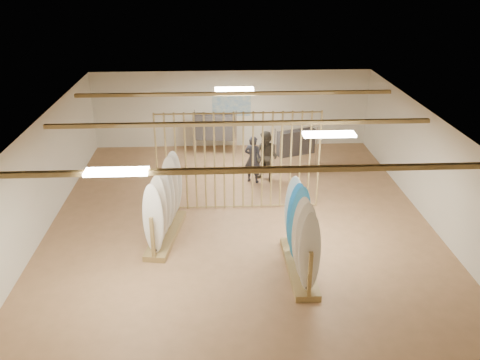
{
  "coord_description": "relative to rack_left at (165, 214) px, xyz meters",
  "views": [
    {
      "loc": [
        -0.62,
        -11.97,
        6.46
      ],
      "look_at": [
        0.0,
        0.0,
        1.2
      ],
      "focal_mm": 38.0,
      "sensor_mm": 36.0,
      "label": 1
    }
  ],
  "objects": [
    {
      "name": "shopper_a",
      "position": [
        2.44,
        3.34,
        0.19
      ],
      "size": [
        0.74,
        0.65,
        1.71
      ],
      "primitive_type": "imported",
      "rotation": [
        0.0,
        0.0,
        2.7
      ],
      "color": "#222229",
      "rests_on": "floor"
    },
    {
      "name": "light_panels",
      "position": [
        1.91,
        0.75,
        2.08
      ],
      "size": [
        1.2,
        0.35,
        0.06
      ],
      "primitive_type": "cube",
      "color": "white",
      "rests_on": "ground"
    },
    {
      "name": "wall_back",
      "position": [
        1.91,
        6.75,
        0.74
      ],
      "size": [
        12.0,
        0.0,
        12.0
      ],
      "primitive_type": "plane",
      "rotation": [
        1.57,
        0.0,
        0.0
      ],
      "color": "silver",
      "rests_on": "ground"
    },
    {
      "name": "floor",
      "position": [
        1.91,
        0.75,
        -0.66
      ],
      "size": [
        12.0,
        12.0,
        0.0
      ],
      "primitive_type": "plane",
      "color": "#A87A51",
      "rests_on": "ground"
    },
    {
      "name": "shopper_b",
      "position": [
        2.86,
        3.36,
        0.26
      ],
      "size": [
        1.12,
        1.09,
        1.84
      ],
      "primitive_type": "imported",
      "rotation": [
        0.0,
        0.0,
        -0.67
      ],
      "color": "#39342C",
      "rests_on": "floor"
    },
    {
      "name": "wall_right",
      "position": [
        6.91,
        0.75,
        0.74
      ],
      "size": [
        0.0,
        12.0,
        12.0
      ],
      "primitive_type": "plane",
      "rotation": [
        1.57,
        0.0,
        -1.57
      ],
      "color": "silver",
      "rests_on": "ground"
    },
    {
      "name": "rack_right",
      "position": [
        3.12,
        -1.62,
        0.01
      ],
      "size": [
        0.55,
        2.41,
        1.94
      ],
      "rotation": [
        0.0,
        0.0,
        0.01
      ],
      "color": "olive",
      "rests_on": "floor"
    },
    {
      "name": "ceiling",
      "position": [
        1.91,
        0.75,
        2.14
      ],
      "size": [
        12.0,
        12.0,
        0.0
      ],
      "primitive_type": "plane",
      "rotation": [
        3.14,
        0.0,
        0.0
      ],
      "color": "gray",
      "rests_on": "ground"
    },
    {
      "name": "poster",
      "position": [
        1.91,
        6.73,
        0.94
      ],
      "size": [
        1.4,
        0.03,
        0.9
      ],
      "primitive_type": "cube",
      "color": "#3371B3",
      "rests_on": "ground"
    },
    {
      "name": "ceiling_slats",
      "position": [
        1.91,
        0.75,
        2.06
      ],
      "size": [
        9.5,
        6.12,
        0.1
      ],
      "primitive_type": "cube",
      "color": "olive",
      "rests_on": "ground"
    },
    {
      "name": "clothing_rack_a",
      "position": [
        1.28,
        5.82,
        0.36
      ],
      "size": [
        1.46,
        0.54,
        1.57
      ],
      "rotation": [
        0.0,
        0.0,
        -0.13
      ],
      "color": "silver",
      "rests_on": "floor"
    },
    {
      "name": "wall_left",
      "position": [
        -3.09,
        0.75,
        0.74
      ],
      "size": [
        0.0,
        12.0,
        12.0
      ],
      "primitive_type": "plane",
      "rotation": [
        1.57,
        0.0,
        1.57
      ],
      "color": "silver",
      "rests_on": "ground"
    },
    {
      "name": "wall_front",
      "position": [
        1.91,
        -5.25,
        0.74
      ],
      "size": [
        12.0,
        0.0,
        12.0
      ],
      "primitive_type": "plane",
      "rotation": [
        -1.57,
        0.0,
        0.0
      ],
      "color": "silver",
      "rests_on": "ground"
    },
    {
      "name": "bamboo_partition",
      "position": [
        1.91,
        1.55,
        0.74
      ],
      "size": [
        4.45,
        0.05,
        2.78
      ],
      "color": "tan",
      "rests_on": "ground"
    },
    {
      "name": "rack_left",
      "position": [
        0.0,
        0.0,
        0.0
      ],
      "size": [
        0.9,
        2.44,
        1.92
      ],
      "rotation": [
        0.0,
        0.0,
        -0.16
      ],
      "color": "olive",
      "rests_on": "floor"
    },
    {
      "name": "clothing_rack_b",
      "position": [
        3.92,
        4.3,
        0.29
      ],
      "size": [
        1.3,
        0.77,
        1.45
      ],
      "rotation": [
        0.0,
        0.0,
        0.37
      ],
      "color": "silver",
      "rests_on": "floor"
    }
  ]
}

